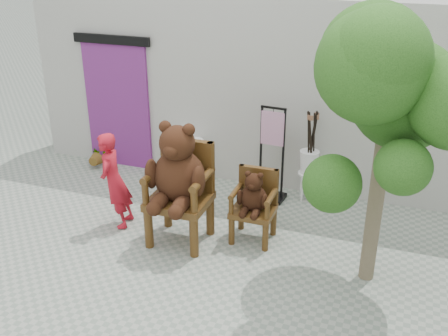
% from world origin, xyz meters
% --- Properties ---
extents(ground_plane, '(60.00, 60.00, 0.00)m').
position_xyz_m(ground_plane, '(0.00, 0.00, 0.00)').
color(ground_plane, gray).
rests_on(ground_plane, ground).
extents(back_wall, '(9.00, 1.00, 3.00)m').
position_xyz_m(back_wall, '(0.00, 3.10, 1.50)').
color(back_wall, '#B0AFA5').
rests_on(back_wall, ground).
extents(doorway, '(1.40, 0.11, 2.33)m').
position_xyz_m(doorway, '(-3.00, 2.58, 1.16)').
color(doorway, '#6D246D').
rests_on(doorway, ground).
extents(chair_big, '(0.82, 0.89, 1.70)m').
position_xyz_m(chair_big, '(-0.96, 0.59, 0.96)').
color(chair_big, '#3F260D').
rests_on(chair_big, ground).
extents(chair_small, '(0.56, 0.55, 1.02)m').
position_xyz_m(chair_small, '(-0.04, 0.95, 0.60)').
color(chair_small, '#3F260D').
rests_on(chair_small, ground).
extents(person, '(0.42, 0.56, 1.38)m').
position_xyz_m(person, '(-1.99, 0.66, 0.69)').
color(person, red).
rests_on(person, ground).
extents(cafe_table, '(0.60, 0.60, 0.70)m').
position_xyz_m(cafe_table, '(-1.63, 2.35, 0.44)').
color(cafe_table, white).
rests_on(cafe_table, ground).
extents(display_stand, '(0.48, 0.39, 1.51)m').
position_xyz_m(display_stand, '(-0.12, 2.17, 0.58)').
color(display_stand, black).
rests_on(display_stand, ground).
extents(stool_bucket, '(0.32, 0.32, 1.45)m').
position_xyz_m(stool_bucket, '(0.42, 2.35, 0.64)').
color(stool_bucket, white).
rests_on(stool_bucket, ground).
extents(tree, '(1.93, 2.05, 3.29)m').
position_xyz_m(tree, '(1.46, 0.57, 2.48)').
color(tree, brown).
rests_on(tree, ground).
extents(potted_plant, '(0.37, 0.33, 0.40)m').
position_xyz_m(potted_plant, '(-3.34, 2.35, 0.20)').
color(potted_plant, '#183F11').
rests_on(potted_plant, ground).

